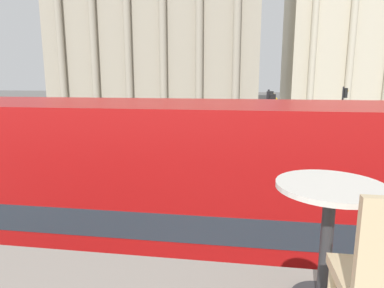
# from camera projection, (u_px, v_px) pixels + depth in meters

# --- Properties ---
(double_decker_bus) EXTENTS (10.67, 2.63, 4.19)m
(double_decker_bus) POSITION_uv_depth(u_px,v_px,m) (212.00, 204.00, 6.31)
(double_decker_bus) COLOR black
(double_decker_bus) RESTS_ON ground_plane
(cafe_dining_table) EXTENTS (0.60, 0.60, 0.73)m
(cafe_dining_table) POSITION_uv_depth(u_px,v_px,m) (328.00, 217.00, 1.93)
(cafe_dining_table) COLOR #2D2D30
(cafe_dining_table) RESTS_ON cafe_floor_slab
(plaza_building_left) EXTENTS (28.12, 15.29, 24.15)m
(plaza_building_left) POSITION_uv_depth(u_px,v_px,m) (159.00, 22.00, 47.91)
(plaza_building_left) COLOR #A39984
(plaza_building_left) RESTS_ON ground_plane
(plaza_building_right) EXTENTS (24.44, 16.28, 23.48)m
(plaza_building_right) POSITION_uv_depth(u_px,v_px,m) (371.00, 27.00, 50.42)
(plaza_building_right) COLOR beige
(plaza_building_right) RESTS_ON ground_plane
(traffic_light_near) EXTENTS (0.42, 0.24, 4.08)m
(traffic_light_near) POSITION_uv_depth(u_px,v_px,m) (269.00, 129.00, 13.19)
(traffic_light_near) COLOR black
(traffic_light_near) RESTS_ON ground_plane
(traffic_light_mid) EXTENTS (0.42, 0.24, 3.85)m
(traffic_light_mid) POSITION_uv_depth(u_px,v_px,m) (269.00, 112.00, 20.71)
(traffic_light_mid) COLOR black
(traffic_light_mid) RESTS_ON ground_plane
(traffic_light_far) EXTENTS (0.42, 0.24, 3.89)m
(traffic_light_far) POSITION_uv_depth(u_px,v_px,m) (343.00, 105.00, 24.80)
(traffic_light_far) COLOR black
(traffic_light_far) RESTS_ON ground_plane
(car_black) EXTENTS (4.20, 1.93, 1.35)m
(car_black) POSITION_uv_depth(u_px,v_px,m) (237.00, 127.00, 27.00)
(car_black) COLOR black
(car_black) RESTS_ON ground_plane
(pedestrian_black) EXTENTS (0.32, 0.32, 1.76)m
(pedestrian_black) POSITION_uv_depth(u_px,v_px,m) (248.00, 131.00, 22.76)
(pedestrian_black) COLOR #282B33
(pedestrian_black) RESTS_ON ground_plane
(pedestrian_white) EXTENTS (0.32, 0.32, 1.63)m
(pedestrian_white) POSITION_uv_depth(u_px,v_px,m) (148.00, 118.00, 30.84)
(pedestrian_white) COLOR #282B33
(pedestrian_white) RESTS_ON ground_plane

